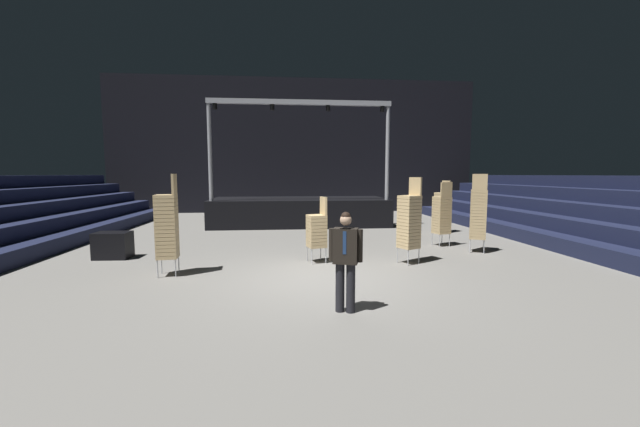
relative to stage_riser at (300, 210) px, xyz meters
The scene contains 11 objects.
ground_plane 9.07m from the stage_riser, 90.00° to the right, with size 22.00×30.00×0.10m, color slate.
arena_end_wall 6.83m from the stage_riser, 90.00° to the left, with size 22.00×0.30×8.00m, color black.
stage_riser is the anchor object (origin of this frame).
man_with_tie 11.16m from the stage_riser, 88.39° to the right, with size 0.57×0.34×1.68m.
chair_stack_front_left 9.14m from the stage_riser, 111.35° to the right, with size 0.48×0.48×2.31m.
chair_stack_front_right 7.53m from the stage_riser, 88.86° to the right, with size 0.54×0.54×1.71m.
chair_stack_mid_left 8.35m from the stage_riser, 53.38° to the right, with size 0.59×0.59×2.31m.
chair_stack_mid_right 7.11m from the stage_riser, 52.51° to the right, with size 0.53×0.53×2.05m.
chair_stack_mid_centre 6.25m from the stage_riser, 29.06° to the right, with size 0.57×0.57×2.05m.
chair_stack_rear_left 8.27m from the stage_riser, 72.41° to the right, with size 0.59×0.59×2.22m.
equipment_road_case 8.48m from the stage_riser, 129.35° to the right, with size 0.90×0.60×0.72m, color black.
Camera 1 is at (-0.68, -8.15, 2.29)m, focal length 21.16 mm.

